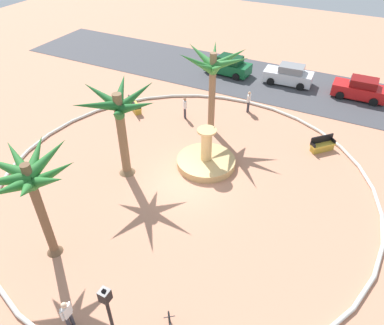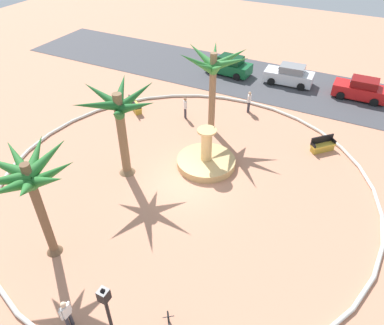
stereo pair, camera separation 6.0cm
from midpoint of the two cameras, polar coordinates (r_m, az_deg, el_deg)
ground_plane at (r=20.96m, az=-1.07°, el=-2.93°), size 80.00×80.00×0.00m
plaza_curb at (r=20.89m, az=-1.08°, el=-2.72°), size 21.19×21.19×0.20m
street_asphalt at (r=32.94m, az=11.50°, el=12.40°), size 48.00×8.00×0.03m
fountain at (r=21.94m, az=2.13°, el=0.33°), size 3.53×3.53×2.53m
palm_tree_near_fountain at (r=15.68m, az=-24.18°, el=-2.59°), size 4.14×4.18×5.39m
palm_tree_by_curb at (r=23.43m, az=3.22°, el=14.19°), size 4.56×4.38×5.72m
palm_tree_mid_plaza at (r=19.75m, az=-11.37°, el=7.50°), size 4.72×4.46×5.40m
bench_east at (r=24.60m, az=19.66°, el=2.48°), size 1.47×1.50×1.00m
bench_west at (r=27.89m, az=-9.01°, el=8.66°), size 1.57×1.37×1.00m
lamppost at (r=13.21m, az=-12.79°, el=-22.61°), size 0.32×0.32×3.95m
person_cyclist_helmet at (r=15.36m, az=-19.08°, el=-21.53°), size 0.22×0.53×1.60m
person_cyclist_photo at (r=27.47m, az=8.82°, el=9.56°), size 0.22×0.53×1.64m
person_pedestrian_stroll at (r=26.35m, az=-1.19°, el=8.72°), size 0.38×0.42×1.63m
parked_car_leftmost at (r=33.55m, az=5.65°, el=14.87°), size 4.10×2.12×1.67m
parked_car_second at (r=32.58m, az=14.86°, el=13.10°), size 4.09×2.10×1.67m
parked_car_third at (r=32.01m, az=24.76°, el=10.41°), size 4.02×1.95×1.67m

